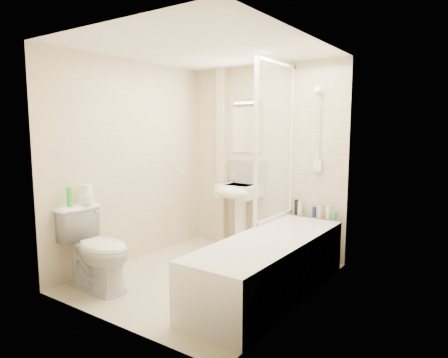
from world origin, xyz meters
The scene contains 25 objects.
floor centered at (0.00, 0.00, 0.00)m, with size 2.50×2.50×0.00m, color beige.
wall_back centered at (0.00, 1.25, 1.20)m, with size 2.20×0.02×2.40m, color beige.
wall_left centered at (-1.10, 0.00, 1.20)m, with size 0.02×2.50×2.40m, color beige.
wall_right centered at (1.10, 0.00, 1.20)m, with size 0.02×2.50×2.40m, color beige.
ceiling centered at (0.00, 0.00, 2.40)m, with size 2.20×2.50×0.02m, color white.
tile_back centered at (0.75, 1.24, 1.42)m, with size 0.70×0.01×1.75m, color beige.
tile_right centered at (1.09, 0.04, 1.42)m, with size 0.01×2.10×1.75m, color beige.
pipe_boxing centered at (-0.62, 1.19, 1.20)m, with size 0.12×0.12×2.40m, color beige.
splashback centered at (-0.25, 1.24, 1.03)m, with size 0.60×0.01×0.30m, color beige.
mirror centered at (-0.25, 1.24, 1.58)m, with size 0.46×0.01×0.60m, color white.
strip_light centered at (-0.25, 1.22, 1.95)m, with size 0.42×0.07×0.07m, color silver.
bathtub centered at (0.75, 0.04, 0.29)m, with size 0.70×2.10×0.55m.
shower_screen centered at (0.40, 0.80, 1.45)m, with size 0.04×0.92×1.80m.
shower_fixture centered at (0.75, 1.19, 1.55)m, with size 0.10×0.16×0.99m.
pedestal_sink centered at (-0.25, 1.01, 0.70)m, with size 0.52×0.48×0.99m.
bottle_black_a centered at (0.51, 1.16, 0.64)m, with size 0.05×0.05×0.19m, color black.
bottle_white_a centered at (0.56, 1.16, 0.63)m, with size 0.06×0.06×0.17m, color silver.
bottle_blue centered at (0.74, 1.16, 0.61)m, with size 0.05×0.05×0.12m, color navy.
bottle_cream centered at (0.81, 1.16, 0.63)m, with size 0.06×0.06×0.15m, color beige.
bottle_white_b centered at (0.92, 1.16, 0.63)m, with size 0.06×0.06×0.15m, color silver.
bottle_green centered at (0.98, 1.16, 0.59)m, with size 0.05×0.05×0.08m, color green.
toilet centered at (-0.72, -0.85, 0.42)m, with size 0.83×0.49×0.83m, color white.
toilet_roll_lower centered at (-0.94, -0.77, 0.88)m, with size 0.10×0.10×0.10m, color white.
toilet_roll_upper centered at (-0.99, -0.75, 0.97)m, with size 0.11×0.11×0.10m, color white.
green_bottle centered at (-0.99, -0.95, 0.93)m, with size 0.06×0.06×0.19m, color green.
Camera 1 is at (2.53, -3.29, 1.62)m, focal length 32.00 mm.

